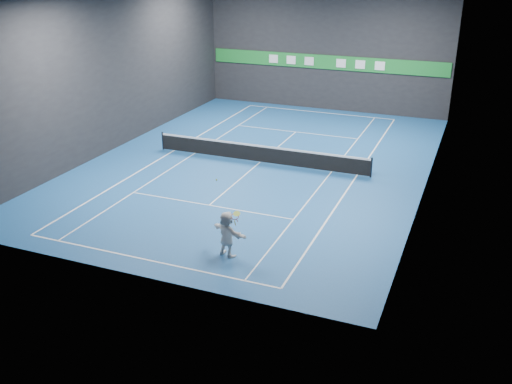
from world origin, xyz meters
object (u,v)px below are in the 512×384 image
at_px(tennis_net, 260,153).
at_px(tennis_racket, 235,217).
at_px(tennis_ball, 216,180).
at_px(player, 227,234).

distance_m(tennis_net, tennis_racket, 10.87).
bearing_deg(tennis_racket, tennis_net, 106.61).
distance_m(tennis_ball, tennis_net, 10.85).
bearing_deg(tennis_ball, tennis_racket, -4.70).
bearing_deg(tennis_net, tennis_racket, -73.39).
height_order(tennis_ball, tennis_racket, tennis_ball).
xyz_separation_m(tennis_ball, tennis_net, (-2.33, 10.30, -2.47)).
bearing_deg(tennis_racket, player, -171.77).
distance_m(player, tennis_net, 10.78).
relative_size(player, tennis_ball, 29.10).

